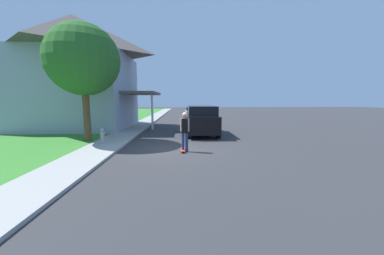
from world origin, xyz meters
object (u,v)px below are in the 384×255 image
at_px(car_down_street, 192,112).
at_px(fire_hydrant, 103,136).
at_px(suv_parked, 201,119).
at_px(skateboarder, 185,130).
at_px(skateboard, 183,150).
at_px(lawn_tree_near, 83,60).

xyz_separation_m(car_down_street, fire_hydrant, (-5.46, -18.60, -0.18)).
bearing_deg(suv_parked, fire_hydrant, -149.74).
xyz_separation_m(skateboarder, skateboard, (-0.09, 0.04, -0.93)).
height_order(skateboarder, fire_hydrant, skateboarder).
relative_size(lawn_tree_near, car_down_street, 1.37).
relative_size(lawn_tree_near, skateboarder, 3.50).
bearing_deg(car_down_street, suv_parked, -90.05).
relative_size(suv_parked, skateboard, 5.48).
xyz_separation_m(lawn_tree_near, car_down_street, (6.53, 17.86, -3.79)).
bearing_deg(skateboard, fire_hydrant, 158.80).
bearing_deg(fire_hydrant, skateboarder, -21.31).
xyz_separation_m(skateboard, fire_hydrant, (-4.19, 1.63, 0.39)).
bearing_deg(suv_parked, car_down_street, 89.95).
distance_m(lawn_tree_near, fire_hydrant, 4.17).
relative_size(suv_parked, skateboarder, 2.50).
bearing_deg(skateboarder, skateboard, 154.09).
xyz_separation_m(car_down_street, skateboarder, (-1.18, -20.27, 0.36)).
distance_m(suv_parked, skateboarder, 4.98).
bearing_deg(fire_hydrant, lawn_tree_near, 145.29).
relative_size(lawn_tree_near, fire_hydrant, 8.12).
distance_m(suv_parked, car_down_street, 15.43).
bearing_deg(car_down_street, skateboard, -93.59).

